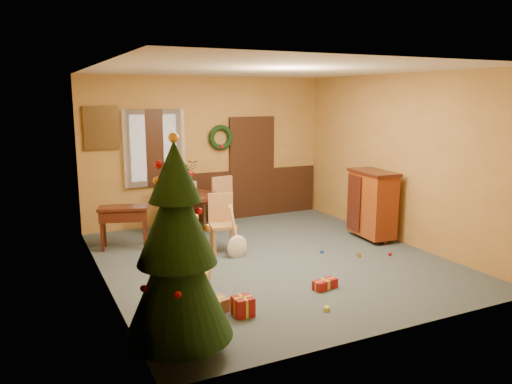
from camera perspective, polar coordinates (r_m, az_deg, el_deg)
room_envelope at (r=10.14m, az=-4.30°, el=2.94°), size 5.50×5.50×5.50m
dining_table at (r=9.21m, az=-7.71°, el=-1.66°), size 1.10×1.10×0.76m
urn at (r=9.14m, az=-7.76°, el=0.45°), size 0.32×0.32×0.23m
centerpiece_plant at (r=9.09m, az=-7.81°, el=2.41°), size 0.36×0.31×0.40m
chair_near at (r=8.21m, az=-3.91°, el=-3.27°), size 0.48×0.48×0.95m
chair_far at (r=9.64m, az=-4.25°, el=-0.89°), size 0.51×0.51×1.02m
guitar at (r=7.89m, az=-2.18°, el=-4.65°), size 0.38×0.55×0.79m
plant_stand at (r=9.06m, az=-8.47°, el=-2.23°), size 0.30×0.30×0.77m
stand_plant at (r=8.95m, az=-8.56°, el=1.00°), size 0.31×0.28×0.46m
christmas_tree at (r=4.87m, az=-9.01°, el=-6.91°), size 1.06×1.06×2.19m
writing_desk at (r=8.60m, az=-14.90°, el=-2.77°), size 0.89×0.61×0.72m
sideboard at (r=9.07m, az=13.16°, el=-1.21°), size 0.58×1.00×1.23m
gift_a at (r=6.08m, az=-4.78°, el=-12.80°), size 0.35×0.28×0.17m
gift_b at (r=5.97m, az=-1.50°, el=-12.91°), size 0.23×0.23×0.23m
gift_c at (r=7.02m, az=-6.22°, el=-9.60°), size 0.30×0.31×0.14m
gift_d at (r=6.80m, az=7.90°, el=-10.39°), size 0.37×0.21×0.13m
toy_a at (r=8.26m, az=7.53°, el=-6.76°), size 0.09×0.09×0.05m
toy_b at (r=6.83m, az=7.28°, el=-10.57°), size 0.06×0.06×0.06m
toy_c at (r=6.17m, az=8.10°, el=-13.07°), size 0.09×0.09×0.05m
toy_d at (r=8.34m, az=15.04°, el=-6.84°), size 0.06×0.06×0.06m
toy_e at (r=8.16m, az=11.63°, el=-7.11°), size 0.09×0.09×0.05m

